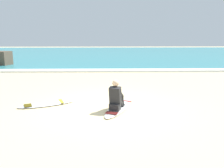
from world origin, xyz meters
TOP-DOWN VIEW (x-y plane):
  - ground_plane at (0.00, 0.00)m, footprint 80.00×80.00m
  - sea at (0.00, 21.37)m, footprint 80.00×28.00m
  - breaking_foam at (0.00, 7.67)m, footprint 80.00×0.90m
  - surfboard_main at (0.43, -0.06)m, footprint 1.32×2.31m
  - surfer_seated at (0.31, -0.35)m, footprint 0.55×0.77m
  - surfboard_spare_near at (-2.07, 0.32)m, footprint 1.92×1.24m

SIDE VIEW (x-z plane):
  - ground_plane at x=0.00m, z-range 0.00..0.00m
  - surfboard_main at x=0.43m, z-range 0.00..0.07m
  - surfboard_spare_near at x=-2.07m, z-range 0.00..0.07m
  - sea at x=0.00m, z-range 0.00..0.10m
  - breaking_foam at x=0.00m, z-range 0.00..0.11m
  - surfer_seated at x=0.31m, z-range -0.04..0.91m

